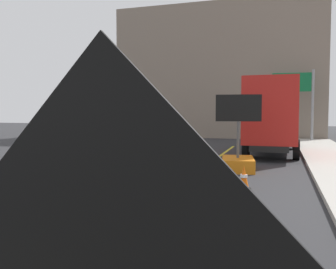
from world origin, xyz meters
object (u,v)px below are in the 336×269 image
object	(u,v)px
highway_guide_sign	(301,93)
traffic_cone_curbside	(244,178)
box_truck	(273,116)
traffic_cone_mid_lane	(193,239)
traffic_cone_far_lane	(228,196)
arrow_board_trailer	(238,157)
pickup_car	(124,159)

from	to	relation	value
highway_guide_sign	traffic_cone_curbside	world-z (taller)	highway_guide_sign
box_truck	traffic_cone_curbside	bearing A→B (deg)	-93.59
highway_guide_sign	traffic_cone_curbside	distance (m)	17.27
traffic_cone_mid_lane	traffic_cone_far_lane	size ratio (longest dim) A/B	0.91
box_truck	traffic_cone_far_lane	distance (m)	11.37
highway_guide_sign	box_truck	bearing A→B (deg)	-101.62
arrow_board_trailer	traffic_cone_curbside	world-z (taller)	arrow_board_trailer
box_truck	highway_guide_sign	size ratio (longest dim) A/B	1.56
traffic_cone_far_lane	traffic_cone_curbside	xyz separation A→B (m)	(0.08, 2.38, -0.03)
box_truck	pickup_car	distance (m)	9.79
arrow_board_trailer	pickup_car	bearing A→B (deg)	-132.95
arrow_board_trailer	traffic_cone_far_lane	bearing A→B (deg)	-85.50
pickup_car	traffic_cone_far_lane	bearing A→B (deg)	-35.24
box_truck	highway_guide_sign	distance (m)	8.29
highway_guide_sign	traffic_cone_mid_lane	bearing A→B (deg)	-96.30
box_truck	pickup_car	bearing A→B (deg)	-114.67
pickup_car	traffic_cone_far_lane	world-z (taller)	pickup_car
traffic_cone_mid_lane	traffic_cone_far_lane	world-z (taller)	traffic_cone_far_lane
arrow_board_trailer	box_truck	xyz separation A→B (m)	(1.08, 5.63, 1.43)
pickup_car	highway_guide_sign	distance (m)	17.96
arrow_board_trailer	traffic_cone_curbside	size ratio (longest dim) A/B	4.14
arrow_board_trailer	highway_guide_sign	size ratio (longest dim) A/B	0.54
pickup_car	traffic_cone_curbside	size ratio (longest dim) A/B	7.60
box_truck	traffic_cone_mid_lane	bearing A→B (deg)	-93.18
arrow_board_trailer	traffic_cone_mid_lane	size ratio (longest dim) A/B	4.11
traffic_cone_far_lane	highway_guide_sign	bearing A→B (deg)	83.23
box_truck	pickup_car	size ratio (longest dim) A/B	1.57
highway_guide_sign	traffic_cone_far_lane	xyz separation A→B (m)	(-2.28, -19.23, -3.07)
traffic_cone_mid_lane	traffic_cone_curbside	distance (m)	4.96
arrow_board_trailer	pickup_car	distance (m)	4.37
pickup_car	highway_guide_sign	size ratio (longest dim) A/B	0.99
arrow_board_trailer	pickup_car	xyz separation A→B (m)	(-2.97, -3.19, 0.22)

